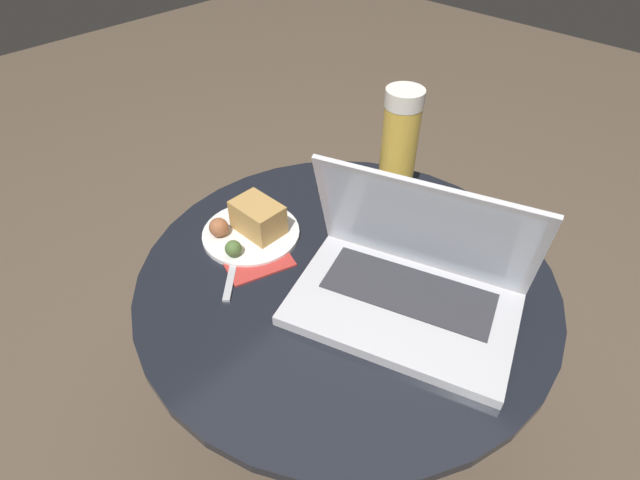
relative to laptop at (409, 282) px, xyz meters
The scene contains 7 objects.
ground_plane 0.58m from the laptop, behind, with size 6.00×6.00×0.00m, color brown.
table 0.21m from the laptop, behind, with size 0.71×0.71×0.52m.
napkin 0.30m from the laptop, 161.96° to the right, with size 0.19×0.16×0.00m.
laptop is the anchor object (origin of this frame).
beer_glass 0.28m from the laptop, 131.92° to the left, with size 0.07×0.07×0.23m.
snack_plate 0.31m from the laptop, 168.03° to the right, with size 0.18×0.18×0.07m.
fork 0.31m from the laptop, 155.58° to the right, with size 0.13×0.14×0.00m.
Camera 1 is at (0.38, -0.46, 1.12)m, focal length 28.00 mm.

